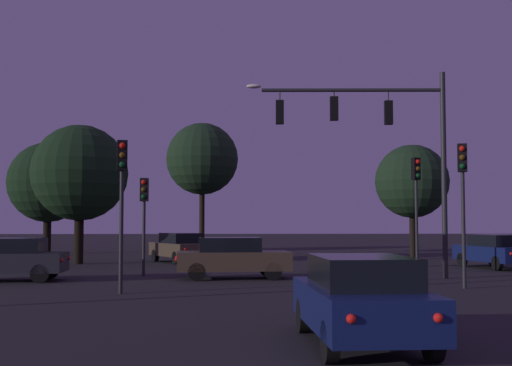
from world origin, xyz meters
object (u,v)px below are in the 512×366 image
car_parked_lot (180,247)px  tree_center_horizon (412,181)px  traffic_light_median (144,206)px  tree_behind_sign (80,173)px  car_crossing_left (232,257)px  tree_right_cluster (48,183)px  traffic_light_corner_left (463,186)px  traffic_signal_mast_arm (382,133)px  traffic_light_corner_right (416,192)px  car_crossing_right (9,259)px  car_nearside_lane (361,299)px  tree_left_far (202,159)px  car_far_lane (495,251)px  traffic_light_far_side (122,185)px

car_parked_lot → tree_center_horizon: size_ratio=0.70×
traffic_light_median → tree_behind_sign: bearing=118.6°
car_crossing_left → tree_right_cluster: 23.18m
traffic_light_median → car_parked_lot: 9.02m
traffic_light_corner_left → car_parked_lot: bearing=125.8°
tree_right_cluster → traffic_signal_mast_arm: bearing=-48.0°
traffic_light_corner_right → tree_right_cluster: tree_right_cluster is taller
car_crossing_right → tree_behind_sign: tree_behind_sign is taller
traffic_light_corner_right → car_crossing_left: (-7.43, -1.82, -2.51)m
car_crossing_left → tree_center_horizon: 16.20m
traffic_light_corner_right → car_parked_lot: traffic_light_corner_right is taller
traffic_light_median → car_crossing_right: bearing=-157.8°
car_nearside_lane → tree_left_far: (-3.88, 29.66, 5.18)m
car_far_lane → tree_center_horizon: (-1.77, 7.12, 3.56)m
car_nearside_lane → car_far_lane: (9.83, 18.32, 0.00)m
tree_left_far → traffic_light_corner_right: bearing=-57.6°
tree_behind_sign → car_far_lane: bearing=-11.2°
car_far_lane → car_parked_lot: (-14.59, 4.95, -0.00)m
traffic_light_far_side → car_nearside_lane: bearing=-57.1°
car_crossing_left → tree_center_horizon: bearing=50.0°
traffic_light_far_side → car_parked_lot: size_ratio=1.00×
tree_center_horizon → tree_behind_sign: bearing=-169.6°
traffic_light_corner_right → car_parked_lot: (-10.10, 8.12, -2.51)m
traffic_signal_mast_arm → tree_center_horizon: traffic_signal_mast_arm is taller
car_parked_lot → tree_right_cluster: size_ratio=0.62×
tree_behind_sign → traffic_light_median: bearing=-61.4°
tree_behind_sign → tree_right_cluster: (-4.42, 10.58, 0.14)m
car_crossing_right → car_far_lane: size_ratio=0.89×
car_crossing_left → car_crossing_right: bearing=-175.1°
tree_behind_sign → tree_right_cluster: tree_right_cluster is taller
tree_behind_sign → traffic_signal_mast_arm: bearing=-34.3°
traffic_light_corner_right → tree_center_horizon: bearing=75.2°
traffic_signal_mast_arm → traffic_light_corner_right: 3.41m
car_crossing_right → tree_behind_sign: (0.32, 9.54, 3.74)m
traffic_light_corner_left → traffic_light_median: 11.84m
car_nearside_lane → car_parked_lot: same height
car_parked_lot → car_crossing_left: bearing=-75.0°
traffic_signal_mast_arm → car_far_lane: (6.34, 5.13, -4.61)m
traffic_light_corner_left → tree_left_far: tree_left_far is taller
traffic_light_median → tree_right_cluster: tree_right_cluster is taller
traffic_light_far_side → car_parked_lot: bearing=87.6°
tree_center_horizon → traffic_signal_mast_arm: bearing=-110.4°
traffic_light_median → car_crossing_right: size_ratio=0.92×
traffic_light_median → tree_left_far: size_ratio=0.46×
traffic_signal_mast_arm → traffic_light_far_side: size_ratio=1.72×
traffic_signal_mast_arm → car_nearside_lane: size_ratio=1.80×
tree_behind_sign → tree_left_far: (5.82, 7.48, 1.43)m
traffic_light_corner_right → car_far_lane: size_ratio=1.02×
tree_behind_sign → car_crossing_left: bearing=-49.3°
traffic_light_median → car_crossing_left: size_ratio=0.88×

